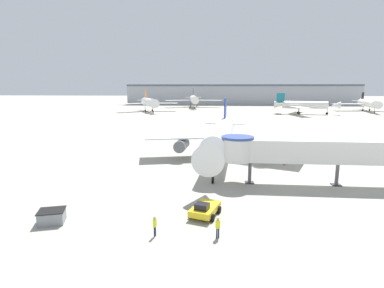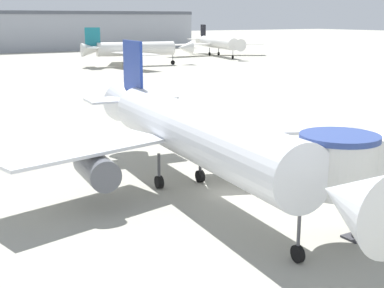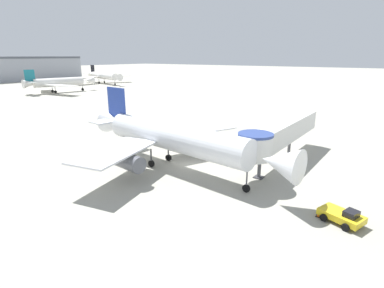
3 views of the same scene
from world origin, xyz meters
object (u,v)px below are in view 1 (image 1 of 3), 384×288
pushback_tug_yellow (205,209)px  background_jet_teal_tail (303,105)px  ground_crew_marshaller (218,226)px  jet_bridge (301,151)px  service_container_gray (52,216)px  main_airplane (220,136)px  background_jet_black_tail (368,103)px  traffic_cone_starboard_wing (284,163)px  background_jet_green_tail (194,99)px  background_jet_orange_tail (149,102)px  traffic_cone_near_nose (204,204)px  ground_crew_wing_walker (155,225)px

pushback_tug_yellow → background_jet_teal_tail: (41.25, 114.73, 3.52)m
ground_crew_marshaller → jet_bridge: bearing=18.9°
service_container_gray → background_jet_teal_tail: (54.99, 117.31, 3.60)m
main_airplane → jet_bridge: (9.79, -11.27, 0.15)m
main_airplane → background_jet_black_tail: bearing=60.8°
traffic_cone_starboard_wing → background_jet_black_tail: background_jet_black_tail is taller
ground_crew_marshaller → background_jet_black_tail: background_jet_black_tail is taller
background_jet_green_tail → ground_crew_marshaller: bearing=-91.7°
jet_bridge → background_jet_black_tail: background_jet_black_tail is taller
background_jet_orange_tail → pushback_tug_yellow: bearing=-98.5°
background_jet_orange_tail → background_jet_black_tail: bearing=-17.7°
traffic_cone_near_nose → background_jet_orange_tail: size_ratio=0.03×
ground_crew_marshaller → background_jet_orange_tail: background_jet_orange_tail is taller
background_jet_orange_tail → background_jet_green_tail: background_jet_green_tail is taller
ground_crew_wing_walker → background_jet_green_tail: 160.61m
service_container_gray → traffic_cone_starboard_wing: (25.67, 22.57, -0.30)m
pushback_tug_yellow → service_container_gray: 13.98m
main_airplane → service_container_gray: (-15.55, -24.23, -3.61)m
main_airplane → traffic_cone_starboard_wing: bearing=-3.9°
main_airplane → background_jet_orange_tail: (-33.95, 100.73, 0.60)m
service_container_gray → background_jet_green_tail: background_jet_green_tail is taller
background_jet_orange_tail → background_jet_green_tail: (20.14, 33.65, 0.26)m
traffic_cone_near_nose → background_jet_teal_tail: bearing=69.9°
main_airplane → background_jet_orange_tail: size_ratio=1.13×
traffic_cone_near_nose → background_jet_green_tail: 154.61m
jet_bridge → service_container_gray: 28.71m
service_container_gray → traffic_cone_near_nose: (13.63, 4.53, -0.21)m
ground_crew_marshaller → background_jet_orange_tail: bearing=69.1°
pushback_tug_yellow → background_jet_black_tail: background_jet_black_tail is taller
pushback_tug_yellow → traffic_cone_near_nose: (-0.11, 1.95, -0.29)m
pushback_tug_yellow → main_airplane: bearing=103.4°
service_container_gray → ground_crew_wing_walker: size_ratio=1.55×
traffic_cone_near_nose → background_jet_green_tail: (-11.90, 154.08, 4.67)m
traffic_cone_near_nose → ground_crew_wing_walker: size_ratio=0.48×
pushback_tug_yellow → background_jet_green_tail: size_ratio=0.12×
jet_bridge → main_airplane: bearing=131.6°
ground_crew_wing_walker → background_jet_green_tail: bearing=-166.0°
main_airplane → pushback_tug_yellow: bearing=-89.4°
jet_bridge → background_jet_teal_tail: (29.65, 104.35, -0.16)m
traffic_cone_starboard_wing → background_jet_black_tail: bearing=59.4°
traffic_cone_near_nose → ground_crew_wing_walker: 7.39m
background_jet_black_tail → background_jet_teal_tail: (-37.46, -18.33, -0.02)m
traffic_cone_starboard_wing → background_jet_teal_tail: 99.25m
pushback_tug_yellow → ground_crew_marshaller: bearing=-55.9°
traffic_cone_near_nose → background_jet_teal_tail: (41.36, 112.78, 3.81)m
pushback_tug_yellow → background_jet_green_tail: bearing=112.6°
traffic_cone_near_nose → background_jet_teal_tail: size_ratio=0.03×
background_jet_black_tail → background_jet_teal_tail: bearing=-140.8°
ground_crew_marshaller → ground_crew_wing_walker: 5.16m
background_jet_green_tail → main_airplane: bearing=-90.5°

